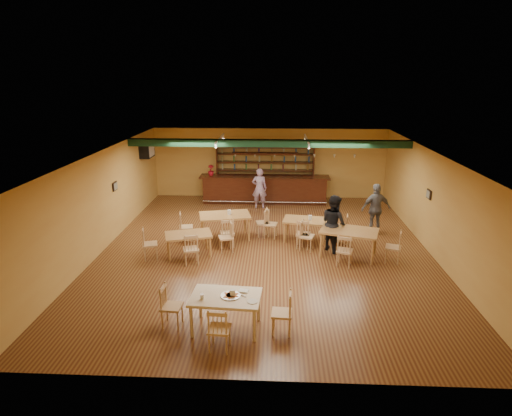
# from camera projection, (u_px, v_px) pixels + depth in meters

# --- Properties ---
(floor) EXTENTS (12.00, 12.00, 0.00)m
(floor) POSITION_uv_depth(u_px,v_px,m) (266.00, 249.00, 13.34)
(floor) COLOR #532B17
(floor) RESTS_ON ground
(ceiling_beam) EXTENTS (10.00, 0.30, 0.25)m
(ceiling_beam) POSITION_uv_depth(u_px,v_px,m) (268.00, 143.00, 15.15)
(ceiling_beam) COLOR #11331C
(ceiling_beam) RESTS_ON ceiling
(track_rail_left) EXTENTS (0.05, 2.50, 0.05)m
(track_rail_left) POSITION_uv_depth(u_px,v_px,m) (220.00, 138.00, 15.79)
(track_rail_left) COLOR silver
(track_rail_left) RESTS_ON ceiling
(track_rail_right) EXTENTS (0.05, 2.50, 0.05)m
(track_rail_right) POSITION_uv_depth(u_px,v_px,m) (307.00, 139.00, 15.64)
(track_rail_right) COLOR silver
(track_rail_right) RESTS_ON ceiling
(ac_unit) EXTENTS (0.34, 0.70, 0.48)m
(ac_unit) POSITION_uv_depth(u_px,v_px,m) (147.00, 150.00, 16.86)
(ac_unit) COLOR silver
(ac_unit) RESTS_ON wall_left
(picture_left) EXTENTS (0.04, 0.34, 0.28)m
(picture_left) POSITION_uv_depth(u_px,v_px,m) (115.00, 186.00, 14.01)
(picture_left) COLOR black
(picture_left) RESTS_ON wall_left
(picture_right) EXTENTS (0.04, 0.34, 0.28)m
(picture_right) POSITION_uv_depth(u_px,v_px,m) (429.00, 194.00, 13.08)
(picture_right) COLOR black
(picture_right) RESTS_ON wall_right
(bar_counter) EXTENTS (5.42, 0.85, 1.13)m
(bar_counter) POSITION_uv_depth(u_px,v_px,m) (265.00, 189.00, 18.09)
(bar_counter) COLOR #39130B
(bar_counter) RESTS_ON ground
(back_bar_hutch) EXTENTS (4.19, 0.40, 2.28)m
(back_bar_hutch) POSITION_uv_depth(u_px,v_px,m) (265.00, 173.00, 18.52)
(back_bar_hutch) COLOR #39130B
(back_bar_hutch) RESTS_ON ground
(poinsettia) EXTENTS (0.32, 0.32, 0.45)m
(poinsettia) POSITION_uv_depth(u_px,v_px,m) (211.00, 170.00, 17.96)
(poinsettia) COLOR #AE101F
(poinsettia) RESTS_ON bar_counter
(dining_table_a) EXTENTS (1.80, 1.30, 0.81)m
(dining_table_a) POSITION_uv_depth(u_px,v_px,m) (225.00, 226.00, 14.14)
(dining_table_a) COLOR #AE713E
(dining_table_a) RESTS_ON ground
(dining_table_b) EXTENTS (1.52, 1.06, 0.70)m
(dining_table_b) POSITION_uv_depth(u_px,v_px,m) (305.00, 230.00, 13.99)
(dining_table_b) COLOR #AE713E
(dining_table_b) RESTS_ON ground
(dining_table_c) EXTENTS (1.53, 1.17, 0.68)m
(dining_table_c) POSITION_uv_depth(u_px,v_px,m) (189.00, 244.00, 12.83)
(dining_table_c) COLOR #AE713E
(dining_table_c) RESTS_ON ground
(dining_table_d) EXTENTS (1.86, 1.43, 0.82)m
(dining_table_d) POSITION_uv_depth(u_px,v_px,m) (348.00, 243.00, 12.74)
(dining_table_d) COLOR #AE713E
(dining_table_d) RESTS_ON ground
(near_table) EXTENTS (1.51, 1.03, 0.78)m
(near_table) POSITION_uv_depth(u_px,v_px,m) (226.00, 312.00, 9.06)
(near_table) COLOR beige
(near_table) RESTS_ON ground
(pizza_tray) EXTENTS (0.41, 0.41, 0.01)m
(pizza_tray) POSITION_uv_depth(u_px,v_px,m) (231.00, 296.00, 8.94)
(pizza_tray) COLOR silver
(pizza_tray) RESTS_ON near_table
(parmesan_shaker) EXTENTS (0.08, 0.08, 0.11)m
(parmesan_shaker) POSITION_uv_depth(u_px,v_px,m) (202.00, 297.00, 8.80)
(parmesan_shaker) COLOR #EAE5C6
(parmesan_shaker) RESTS_ON near_table
(napkin_stack) EXTENTS (0.22, 0.19, 0.03)m
(napkin_stack) POSITION_uv_depth(u_px,v_px,m) (244.00, 291.00, 9.12)
(napkin_stack) COLOR white
(napkin_stack) RESTS_ON near_table
(pizza_server) EXTENTS (0.33, 0.21, 0.00)m
(pizza_server) POSITION_uv_depth(u_px,v_px,m) (238.00, 294.00, 8.98)
(pizza_server) COLOR silver
(pizza_server) RESTS_ON pizza_tray
(side_plate) EXTENTS (0.23, 0.23, 0.01)m
(side_plate) POSITION_uv_depth(u_px,v_px,m) (252.00, 301.00, 8.72)
(side_plate) COLOR white
(side_plate) RESTS_ON near_table
(patron_bar) EXTENTS (0.61, 0.40, 1.64)m
(patron_bar) POSITION_uv_depth(u_px,v_px,m) (259.00, 188.00, 17.24)
(patron_bar) COLOR purple
(patron_bar) RESTS_ON ground
(patron_right_a) EXTENTS (1.02, 1.07, 1.75)m
(patron_right_a) POSITION_uv_depth(u_px,v_px,m) (334.00, 223.00, 13.04)
(patron_right_a) COLOR black
(patron_right_a) RESTS_ON ground
(patron_right_b) EXTENTS (1.08, 0.62, 1.73)m
(patron_right_b) POSITION_uv_depth(u_px,v_px,m) (376.00, 209.00, 14.45)
(patron_right_b) COLOR slate
(patron_right_b) RESTS_ON ground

